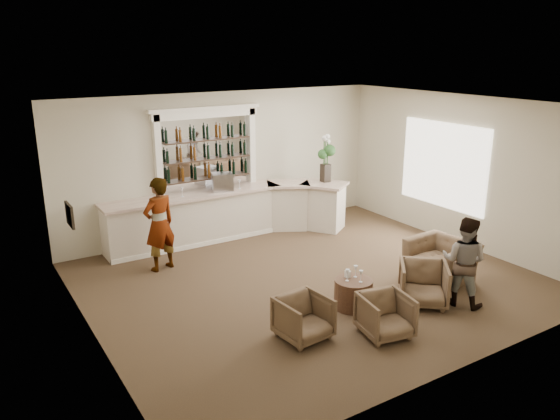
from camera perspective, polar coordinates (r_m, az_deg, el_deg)
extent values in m
plane|color=brown|center=(10.46, 3.24, -7.40)|extent=(8.00, 8.00, 0.00)
cube|color=beige|center=(12.83, -5.71, 4.87)|extent=(8.00, 0.04, 3.30)
cube|color=beige|center=(8.34, -19.66, -2.62)|extent=(0.04, 7.00, 3.30)
cube|color=beige|center=(12.59, 18.46, 3.86)|extent=(0.04, 7.00, 3.30)
cube|color=white|center=(9.59, 3.57, 10.89)|extent=(8.00, 7.00, 0.04)
cube|color=white|center=(12.87, 16.69, 4.51)|extent=(0.05, 2.40, 1.90)
cube|color=black|center=(9.47, -21.13, -0.50)|extent=(0.04, 0.46, 0.38)
cube|color=beige|center=(9.48, -20.98, -0.47)|extent=(0.01, 0.38, 0.30)
cube|color=silver|center=(12.40, -8.97, -0.98)|extent=(4.00, 0.70, 1.08)
cube|color=beige|center=(12.22, -9.05, 1.54)|extent=(4.10, 0.82, 0.06)
cube|color=silver|center=(13.26, 0.78, 0.40)|extent=(1.12, 1.04, 1.08)
cube|color=beige|center=(13.09, 0.84, 2.77)|extent=(1.27, 1.19, 0.06)
cube|color=silver|center=(13.23, 4.55, 0.31)|extent=(1.08, 1.14, 1.08)
cube|color=beige|center=(13.07, 4.66, 2.69)|extent=(1.24, 1.29, 0.06)
cube|color=white|center=(12.27, -8.25, -3.56)|extent=(4.00, 0.06, 0.10)
cube|color=white|center=(12.54, -7.76, 5.93)|extent=(2.15, 0.02, 1.65)
cube|color=white|center=(12.18, -12.48, 2.95)|extent=(0.14, 0.16, 2.90)
cube|color=white|center=(13.10, -2.98, 4.29)|extent=(0.14, 0.16, 2.90)
cube|color=white|center=(12.36, -7.81, 9.94)|extent=(2.52, 0.16, 0.18)
cube|color=white|center=(12.34, -7.83, 10.49)|extent=(2.64, 0.20, 0.08)
cube|color=#35251A|center=(12.56, -7.45, 3.30)|extent=(2.05, 0.20, 0.03)
cube|color=#35251A|center=(12.47, -7.53, 5.26)|extent=(2.05, 0.20, 0.03)
cube|color=#35251A|center=(12.39, -7.60, 7.26)|extent=(2.05, 0.20, 0.03)
cylinder|color=brown|center=(9.44, 7.65, -8.64)|extent=(0.65, 0.65, 0.50)
imported|color=gray|center=(10.90, -12.50, -1.47)|extent=(0.78, 0.62, 1.88)
imported|color=gray|center=(9.77, 18.67, -5.12)|extent=(0.86, 0.94, 1.57)
imported|color=brown|center=(8.41, 2.49, -11.20)|extent=(0.78, 0.80, 0.67)
imported|color=brown|center=(8.62, 10.95, -10.78)|extent=(0.84, 0.86, 0.67)
imported|color=brown|center=(9.74, 14.76, -7.48)|extent=(1.13, 1.13, 0.74)
imported|color=brown|center=(10.88, 16.49, -5.00)|extent=(1.09, 1.22, 0.74)
cube|color=#AFAFB3|center=(12.36, -6.02, 2.93)|extent=(0.55, 0.51, 0.40)
cube|color=black|center=(13.16, 4.77, 3.89)|extent=(0.19, 0.19, 0.43)
cube|color=white|center=(9.40, 7.09, -6.67)|extent=(0.08, 0.08, 0.12)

